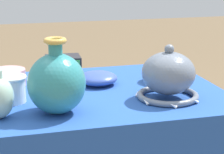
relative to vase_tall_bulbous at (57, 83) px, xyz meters
The scene contains 8 objects.
display_table 0.31m from the vase_tall_bulbous, 49.19° to the left, with size 0.98×0.73×0.73m.
vase_tall_bulbous is the anchor object (origin of this frame).
vase_dome_bell 0.41m from the vase_tall_bulbous, ahead, with size 0.23×0.23×0.20m.
mosaic_tile_box 0.44m from the vase_tall_bulbous, 78.52° to the left, with size 0.15×0.12×0.09m.
pot_squat_rose 0.39m from the vase_tall_bulbous, 111.62° to the left, with size 0.14×0.14×0.07m, color #D19399.
cup_wide_porcelain 0.21m from the vase_tall_bulbous, 132.62° to the left, with size 0.11×0.11×0.10m.
pot_squat_terracotta 0.55m from the vase_tall_bulbous, 29.48° to the left, with size 0.14×0.14×0.06m, color #BC6642.
bowl_shallow_cobalt 0.36m from the vase_tall_bulbous, 54.84° to the left, with size 0.16×0.16×0.05m, color #3851A8.
Camera 1 is at (-0.34, -1.55, 1.22)m, focal length 70.00 mm.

